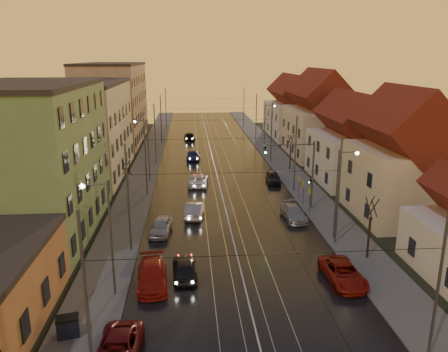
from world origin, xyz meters
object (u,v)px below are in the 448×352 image
object	(u,v)px
street_lamp_2	(146,144)
parked_right_2	(273,177)
driving_car_0	(185,268)
parked_right_1	(294,213)
driving_car_4	(189,136)
street_lamp_1	(341,186)
driving_car_2	(198,180)
driving_car_3	(193,155)
parked_left_1	(118,350)
dumpster	(68,327)
driving_car_1	(194,210)
street_lamp_3	(267,123)
traffic_light_mast	(303,166)
street_lamp_0	(106,228)
parked_left_2	(152,275)
parked_right_0	(343,273)
parked_left_3	(161,226)

from	to	relation	value
street_lamp_2	parked_right_2	bearing A→B (deg)	-7.52
street_lamp_2	driving_car_0	distance (m)	26.59
parked_right_1	driving_car_4	bearing A→B (deg)	100.27
street_lamp_1	driving_car_2	size ratio (longest dim) A/B	1.63
driving_car_3	parked_left_1	xyz separation A→B (m)	(-4.55, -46.44, -0.06)
parked_left_1	dumpster	distance (m)	3.83
driving_car_2	driving_car_0	bearing A→B (deg)	92.20
driving_car_1	driving_car_2	world-z (taller)	driving_car_1
street_lamp_2	parked_right_2	size ratio (longest dim) A/B	1.92
street_lamp_3	traffic_light_mast	xyz separation A→B (m)	(-1.11, -28.00, -0.29)
street_lamp_0	parked_right_1	size ratio (longest dim) A/B	1.72
street_lamp_2	parked_left_2	size ratio (longest dim) A/B	1.58
driving_car_0	driving_car_4	xyz separation A→B (m)	(0.58, 54.00, 0.05)
driving_car_0	street_lamp_2	bearing A→B (deg)	-82.38
parked_right_0	traffic_light_mast	bearing A→B (deg)	84.29
street_lamp_2	driving_car_3	bearing A→B (deg)	62.83
street_lamp_2	dumpster	distance (m)	32.72
traffic_light_mast	parked_right_0	bearing A→B (deg)	-93.63
parked_left_1	street_lamp_2	bearing A→B (deg)	95.31
parked_right_2	dumpster	distance (m)	35.03
parked_right_0	parked_right_2	size ratio (longest dim) A/B	1.20
parked_left_2	parked_left_3	distance (m)	9.21
driving_car_1	driving_car_4	bearing A→B (deg)	-82.80
parked_right_1	traffic_light_mast	bearing A→B (deg)	58.88
driving_car_0	driving_car_2	xyz separation A→B (m)	(1.56, 23.26, -0.04)
street_lamp_0	dumpster	distance (m)	6.29
street_lamp_2	driving_car_2	bearing A→B (deg)	-21.26
driving_car_1	street_lamp_3	bearing A→B (deg)	-106.00
parked_left_1	parked_left_3	distance (m)	17.14
parked_left_2	driving_car_4	bearing A→B (deg)	82.34
parked_left_2	dumpster	size ratio (longest dim) A/B	4.21
street_lamp_0	driving_car_1	size ratio (longest dim) A/B	1.75
driving_car_4	parked_left_1	world-z (taller)	driving_car_4
street_lamp_0	traffic_light_mast	distance (m)	23.42
street_lamp_2	parked_left_1	world-z (taller)	street_lamp_2
street_lamp_2	driving_car_1	distance (m)	15.25
dumpster	street_lamp_0	bearing A→B (deg)	56.55
driving_car_3	street_lamp_0	bearing A→B (deg)	84.23
driving_car_0	driving_car_3	bearing A→B (deg)	-94.93
street_lamp_3	parked_left_2	distance (m)	45.68
driving_car_1	driving_car_0	bearing A→B (deg)	92.66
street_lamp_3	driving_car_4	distance (m)	18.08
driving_car_4	street_lamp_1	bearing A→B (deg)	99.13
street_lamp_3	parked_right_2	size ratio (longest dim) A/B	1.92
driving_car_3	parked_right_0	bearing A→B (deg)	107.27
street_lamp_1	parked_right_1	world-z (taller)	street_lamp_1
street_lamp_1	parked_left_3	distance (m)	16.21
driving_car_4	parked_right_2	bearing A→B (deg)	103.40
street_lamp_1	driving_car_3	size ratio (longest dim) A/B	1.58
driving_car_1	parked_right_1	world-z (taller)	driving_car_1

